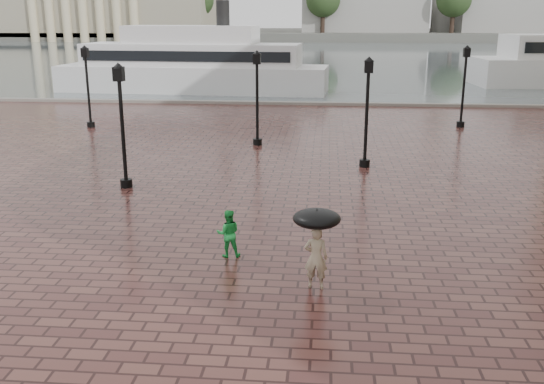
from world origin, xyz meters
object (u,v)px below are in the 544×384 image
at_px(street_lamps, 265,99).
at_px(adult_pedestrian, 316,258).
at_px(child_pedestrian, 228,233).
at_px(ferry_near, 193,65).

xyz_separation_m(street_lamps, adult_pedestrian, (2.78, -15.63, -1.57)).
relative_size(street_lamps, child_pedestrian, 16.68).
distance_m(adult_pedestrian, child_pedestrian, 2.90).
bearing_deg(child_pedestrian, street_lamps, -98.27).
distance_m(street_lamps, adult_pedestrian, 15.95).
relative_size(child_pedestrian, ferry_near, 0.06).
distance_m(adult_pedestrian, ferry_near, 38.56).
xyz_separation_m(street_lamps, ferry_near, (-8.13, 21.33, -0.14)).
xyz_separation_m(child_pedestrian, ferry_near, (-8.58, 35.23, 1.54)).
xyz_separation_m(adult_pedestrian, child_pedestrian, (-2.33, 1.72, -0.12)).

